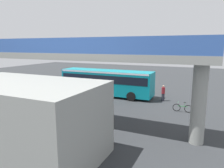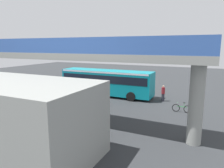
{
  "view_description": "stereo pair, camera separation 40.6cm",
  "coord_description": "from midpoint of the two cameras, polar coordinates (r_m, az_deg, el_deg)",
  "views": [
    {
      "loc": [
        -12.19,
        22.99,
        6.12
      ],
      "look_at": [
        -2.21,
        0.85,
        1.6
      ],
      "focal_mm": 33.16,
      "sensor_mm": 36.0,
      "label": 1
    },
    {
      "loc": [
        -12.56,
        22.82,
        6.12
      ],
      "look_at": [
        -2.21,
        0.85,
        1.6
      ],
      "focal_mm": 33.16,
      "sensor_mm": 36.0,
      "label": 2
    }
  ],
  "objects": [
    {
      "name": "bicycle_green",
      "position": [
        20.46,
        19.22,
        -6.37
      ],
      "size": [
        1.77,
        0.44,
        0.96
      ],
      "color": "black",
      "rests_on": "ground"
    },
    {
      "name": "city_bus",
      "position": [
        25.49,
        -1.07,
        0.97
      ],
      "size": [
        11.54,
        2.85,
        3.15
      ],
      "color": "#0C8493",
      "rests_on": "ground"
    },
    {
      "name": "pedestrian",
      "position": [
        23.73,
        14.38,
        -2.53
      ],
      "size": [
        0.38,
        0.38,
        1.79
      ],
      "color": "#2D2D38",
      "rests_on": "ground"
    },
    {
      "name": "ground",
      "position": [
        26.74,
        -3.07,
        -2.7
      ],
      "size": [
        80.0,
        80.0,
        0.0
      ],
      "primitive_type": "plane",
      "color": "#2D3033"
    },
    {
      "name": "parked_van",
      "position": [
        26.48,
        -17.75,
        -0.71
      ],
      "size": [
        4.8,
        2.17,
        2.05
      ],
      "color": "#33478C",
      "rests_on": "ground"
    },
    {
      "name": "lane_dash_centre",
      "position": [
        30.81,
        -7.46,
        -1.0
      ],
      "size": [
        2.0,
        0.2,
        0.01
      ],
      "primitive_type": "cube",
      "color": "silver",
      "rests_on": "ground"
    },
    {
      "name": "lane_dash_left",
      "position": [
        28.88,
        -0.75,
        -1.69
      ],
      "size": [
        2.0,
        0.2,
        0.01
      ],
      "primitive_type": "cube",
      "color": "silver",
      "rests_on": "ground"
    },
    {
      "name": "lane_dash_leftmost",
      "position": [
        27.41,
        6.79,
        -2.43
      ],
      "size": [
        2.0,
        0.2,
        0.01
      ],
      "primitive_type": "cube",
      "color": "silver",
      "rests_on": "ground"
    },
    {
      "name": "pedestrian_overpass",
      "position": [
        18.24,
        -17.65,
        6.25
      ],
      "size": [
        26.02,
        2.6,
        6.67
      ],
      "color": "gray",
      "rests_on": "ground"
    },
    {
      "name": "station_building",
      "position": [
        12.8,
        -23.49,
        -8.66
      ],
      "size": [
        9.0,
        5.04,
        4.2
      ],
      "color": "gray",
      "rests_on": "ground"
    }
  ]
}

